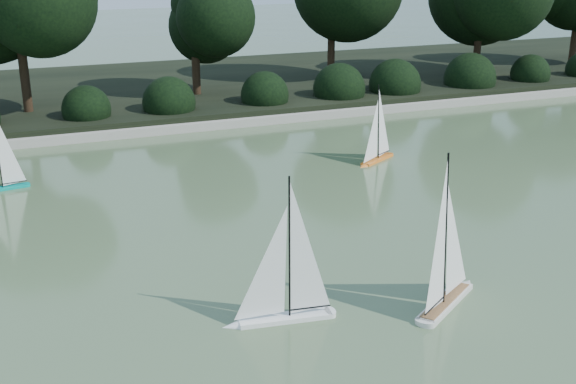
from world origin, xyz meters
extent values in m
plane|color=#394E2F|center=(0.00, 0.00, 0.00)|extent=(80.00, 80.00, 0.00)
cube|color=gray|center=(0.00, 9.00, 0.09)|extent=(40.00, 0.35, 0.18)
cube|color=black|center=(0.00, 13.00, 0.15)|extent=(40.00, 8.00, 0.30)
cylinder|color=black|center=(-3.00, 10.90, 0.83)|extent=(0.20, 0.20, 1.66)
cylinder|color=black|center=(1.00, 11.40, 0.63)|extent=(0.20, 0.20, 1.26)
sphere|color=black|center=(1.00, 11.40, 2.21)|extent=(2.10, 2.10, 2.10)
cylinder|color=black|center=(5.00, 12.10, 0.86)|extent=(0.20, 0.20, 1.73)
cylinder|color=black|center=(9.00, 11.00, 0.74)|extent=(0.20, 0.20, 1.48)
cylinder|color=black|center=(13.00, 11.60, 0.70)|extent=(0.20, 0.20, 1.40)
sphere|color=black|center=(-2.00, 9.90, 0.45)|extent=(1.10, 1.10, 1.10)
sphere|color=black|center=(0.00, 9.90, 0.45)|extent=(1.10, 1.10, 1.10)
sphere|color=black|center=(2.00, 9.90, 0.45)|extent=(1.10, 1.10, 1.10)
sphere|color=black|center=(4.00, 9.90, 0.45)|extent=(1.10, 1.10, 1.10)
sphere|color=black|center=(6.00, 9.90, 0.45)|extent=(1.10, 1.10, 1.10)
sphere|color=black|center=(8.00, 9.90, 0.45)|extent=(1.10, 1.10, 1.10)
sphere|color=black|center=(10.00, 9.90, 0.45)|extent=(1.10, 1.10, 1.10)
cube|color=white|center=(-0.99, 0.52, 0.05)|extent=(1.03, 0.34, 0.10)
cone|color=white|center=(-1.57, 0.60, 0.05)|extent=(0.23, 0.23, 0.20)
cylinder|color=white|center=(-0.49, 0.45, 0.05)|extent=(0.14, 0.14, 0.10)
cylinder|color=black|center=(-0.94, 0.51, 0.89)|extent=(0.02, 0.02, 1.57)
cylinder|color=black|center=(-0.72, 0.48, 0.16)|extent=(0.46, 0.08, 0.02)
cube|color=silver|center=(0.81, 0.17, 0.06)|extent=(1.05, 0.80, 0.11)
cone|color=silver|center=(1.35, 0.52, 0.06)|extent=(0.31, 0.31, 0.22)
cylinder|color=silver|center=(0.35, -0.14, 0.06)|extent=(0.19, 0.19, 0.11)
cube|color=olive|center=(0.81, 0.17, 0.12)|extent=(0.95, 0.71, 0.01)
cylinder|color=black|center=(0.76, 0.13, 0.98)|extent=(0.03, 0.03, 1.73)
cylinder|color=black|center=(0.56, 0.00, 0.18)|extent=(0.44, 0.30, 0.02)
cube|color=orange|center=(2.85, 5.47, 0.04)|extent=(0.85, 0.60, 0.09)
cone|color=orange|center=(2.41, 5.21, 0.04)|extent=(0.24, 0.24, 0.18)
cylinder|color=orange|center=(3.23, 5.70, 0.04)|extent=(0.15, 0.15, 0.09)
cylinder|color=black|center=(2.89, 5.49, 0.78)|extent=(0.02, 0.02, 1.38)
cylinder|color=black|center=(3.05, 5.59, 0.14)|extent=(0.36, 0.22, 0.01)
cube|color=#029286|center=(-3.74, 6.30, 0.04)|extent=(0.87, 0.30, 0.09)
cylinder|color=#029286|center=(-3.32, 6.37, 0.04)|extent=(0.12, 0.12, 0.09)
cylinder|color=black|center=(-3.51, 6.34, 0.14)|extent=(0.39, 0.08, 0.01)
camera|label=1|loc=(-3.55, -5.90, 3.86)|focal=45.00mm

